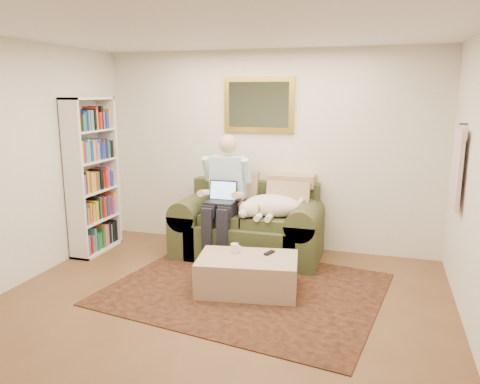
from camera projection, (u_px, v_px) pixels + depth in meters
The scene contains 12 objects.
room_shell at pixel (210, 179), 4.19m from camera, with size 4.51×5.00×2.61m.
rug at pixel (246, 289), 4.99m from camera, with size 2.74×2.19×0.01m, color black.
sofa at pixel (248, 232), 5.97m from camera, with size 1.83×0.93×1.10m.
seated_man at pixel (223, 198), 5.79m from camera, with size 0.60×0.86×1.54m, color #8CC0D8, non-canonical shape.
laptop at pixel (221, 197), 5.72m from camera, with size 0.36×0.28×0.26m.
sleeping_dog at pixel (272, 206), 5.71m from camera, with size 0.75×0.47×0.28m, color white, non-canonical shape.
ottoman at pixel (248, 274), 4.91m from camera, with size 1.03×0.65×0.37m, color tan.
coffee_mug at pixel (235, 248), 5.00m from camera, with size 0.08×0.08×0.10m, color white.
tv_remote at pixel (269, 253), 4.98m from camera, with size 0.05×0.15×0.02m, color black.
bookshelf at pixel (92, 176), 6.02m from camera, with size 0.28×0.80×2.00m, color white, non-canonical shape.
wall_mirror at pixel (259, 105), 6.07m from camera, with size 0.94×0.04×0.72m.
hanging_shirt at pixel (458, 164), 4.71m from camera, with size 0.06×0.52×0.90m, color beige, non-canonical shape.
Camera 1 is at (1.46, -3.50, 2.06)m, focal length 35.00 mm.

